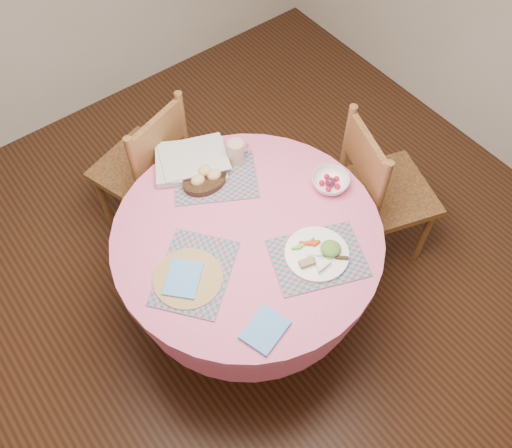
# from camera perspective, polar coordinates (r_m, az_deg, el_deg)

# --- Properties ---
(ground) EXTENTS (4.00, 4.00, 0.00)m
(ground) POSITION_cam_1_polar(r_m,az_deg,el_deg) (3.22, -0.71, -8.44)
(ground) COLOR #331C0F
(ground) RESTS_ON ground
(room_envelope) EXTENTS (4.01, 4.01, 2.71)m
(room_envelope) POSITION_cam_1_polar(r_m,az_deg,el_deg) (1.85, -1.28, 16.02)
(room_envelope) COLOR silver
(room_envelope) RESTS_ON ground
(dining_table) EXTENTS (1.24, 1.24, 0.75)m
(dining_table) POSITION_cam_1_polar(r_m,az_deg,el_deg) (2.73, -0.83, -3.22)
(dining_table) COLOR #D76482
(dining_table) RESTS_ON ground
(chair_right) EXTENTS (0.56, 0.57, 0.99)m
(chair_right) POSITION_cam_1_polar(r_m,az_deg,el_deg) (3.09, 12.33, 3.36)
(chair_right) COLOR brown
(chair_right) RESTS_ON ground
(chair_back) EXTENTS (0.56, 0.55, 0.97)m
(chair_back) POSITION_cam_1_polar(r_m,az_deg,el_deg) (3.19, -10.89, 5.65)
(chair_back) COLOR brown
(chair_back) RESTS_ON ground
(placemat_front) EXTENTS (0.48, 0.43, 0.01)m
(placemat_front) POSITION_cam_1_polar(r_m,az_deg,el_deg) (2.51, 6.19, -3.39)
(placemat_front) COLOR #136C63
(placemat_front) RESTS_ON dining_table
(placemat_left) EXTENTS (0.50, 0.48, 0.01)m
(placemat_left) POSITION_cam_1_polar(r_m,az_deg,el_deg) (2.47, -6.15, -4.87)
(placemat_left) COLOR #136C63
(placemat_left) RESTS_ON dining_table
(placemat_back) EXTENTS (0.50, 0.46, 0.01)m
(placemat_back) POSITION_cam_1_polar(r_m,az_deg,el_deg) (2.77, -4.11, 4.65)
(placemat_back) COLOR #136C63
(placemat_back) RESTS_ON dining_table
(wicker_trivet) EXTENTS (0.30, 0.30, 0.01)m
(wicker_trivet) POSITION_cam_1_polar(r_m,az_deg,el_deg) (2.46, -6.82, -5.44)
(wicker_trivet) COLOR olive
(wicker_trivet) RESTS_ON dining_table
(napkin_near) EXTENTS (0.21, 0.19, 0.01)m
(napkin_near) POSITION_cam_1_polar(r_m,az_deg,el_deg) (2.33, 0.89, -10.53)
(napkin_near) COLOR #5293D4
(napkin_near) RESTS_ON dining_table
(napkin_far) EXTENTS (0.23, 0.23, 0.01)m
(napkin_far) POSITION_cam_1_polar(r_m,az_deg,el_deg) (2.45, -7.30, -5.45)
(napkin_far) COLOR #5293D4
(napkin_far) RESTS_ON placemat_left
(dinner_plate) EXTENTS (0.28, 0.28, 0.05)m
(dinner_plate) POSITION_cam_1_polar(r_m,az_deg,el_deg) (2.50, 6.31, -2.90)
(dinner_plate) COLOR white
(dinner_plate) RESTS_ON placemat_front
(bread_bowl) EXTENTS (0.23, 0.23, 0.08)m
(bread_bowl) POSITION_cam_1_polar(r_m,az_deg,el_deg) (2.73, -5.11, 4.62)
(bread_bowl) COLOR black
(bread_bowl) RESTS_ON placemat_back
(latte_mug) EXTENTS (0.12, 0.08, 0.12)m
(latte_mug) POSITION_cam_1_polar(r_m,az_deg,el_deg) (2.79, -1.97, 7.24)
(latte_mug) COLOR tan
(latte_mug) RESTS_ON placemat_back
(fruit_bowl) EXTENTS (0.18, 0.18, 0.06)m
(fruit_bowl) POSITION_cam_1_polar(r_m,az_deg,el_deg) (2.74, 7.44, 4.19)
(fruit_bowl) COLOR white
(fruit_bowl) RESTS_ON dining_table
(newspaper_stack) EXTENTS (0.43, 0.40, 0.04)m
(newspaper_stack) POSITION_cam_1_polar(r_m,az_deg,el_deg) (2.82, -6.49, 6.27)
(newspaper_stack) COLOR silver
(newspaper_stack) RESTS_ON dining_table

